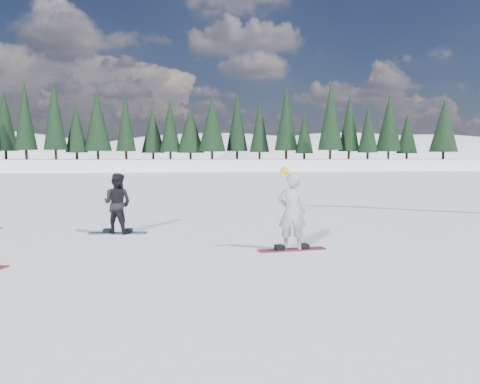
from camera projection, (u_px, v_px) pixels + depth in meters
The scene contains 6 objects.
ground at pixel (157, 243), 10.89m from camera, with size 420.00×420.00×0.00m, color white.
alpine_backdrop at pixel (146, 194), 197.15m from camera, with size 412.50×227.00×53.20m.
snowboarder_woman at pixel (292, 211), 10.03m from camera, with size 0.67×0.49×1.82m.
snowboarder_man at pixel (117, 203), 12.21m from camera, with size 0.77×0.60×1.59m, color black.
snowboard_woman at pixel (292, 250), 10.10m from camera, with size 1.50×0.28×0.03m, color #9E2246.
snowboard_man at pixel (118, 233), 12.27m from camera, with size 1.50×0.28×0.03m, color teal.
Camera 1 is at (0.42, -10.93, 2.05)m, focal length 35.00 mm.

